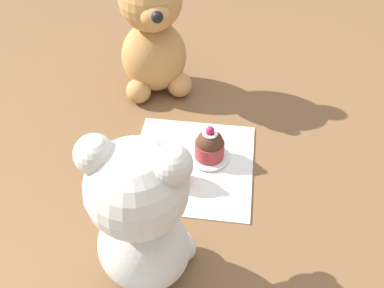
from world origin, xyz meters
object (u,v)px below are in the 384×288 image
Objects in this scene: teddy_bear_cream at (141,217)px; teddy_bear_tan at (153,34)px; saucer_plate at (209,156)px; cupcake_near_tan_bear at (210,145)px; cupcake_near_cream_bear at (176,170)px.

teddy_bear_tan reaches higher than teddy_bear_cream.
saucer_plate is 1.04× the size of cupcake_near_tan_bear.
teddy_bear_cream reaches higher than cupcake_near_cream_bear.
cupcake_near_tan_bear is at bearing -77.71° from teddy_bear_tan.
teddy_bear_cream is 0.28m from saucer_plate.
cupcake_near_tan_bear is (-0.14, 0.21, -0.10)m from teddy_bear_tan.
cupcake_near_cream_bear is (-0.09, 0.27, -0.10)m from teddy_bear_tan.
saucer_plate is (-0.14, 0.21, -0.12)m from teddy_bear_tan.
teddy_bear_cream reaches higher than saucer_plate.
cupcake_near_cream_bear is at bearing 51.50° from saucer_plate.
teddy_bear_tan is (0.07, -0.45, -0.00)m from teddy_bear_cream.
teddy_bear_cream is at bearing 75.03° from cupcake_near_tan_bear.
saucer_plate is at bearing -102.30° from teddy_bear_cream.
cupcake_near_cream_bear is (-0.01, -0.18, -0.10)m from teddy_bear_cream.
teddy_bear_cream reaches higher than cupcake_near_tan_bear.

